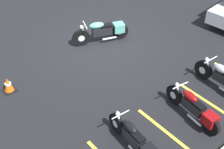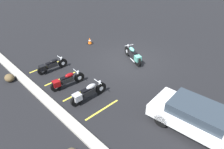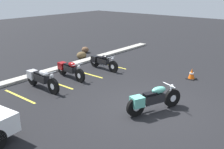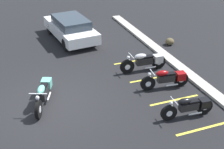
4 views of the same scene
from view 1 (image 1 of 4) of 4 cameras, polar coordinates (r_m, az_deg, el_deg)
name	(u,v)px [view 1 (image 1 of 4)]	position (r m, az deg, el deg)	size (l,w,h in m)	color
ground	(104,45)	(12.16, -1.52, 5.48)	(60.00, 60.00, 0.00)	black
motorcycle_teal_featured	(104,31)	(12.12, -1.55, 7.96)	(2.12, 1.03, 0.88)	black
parked_bike_1	(195,108)	(9.11, 14.88, -5.95)	(0.62, 2.06, 0.81)	black
parked_bike_2	(135,139)	(8.09, 4.23, -11.70)	(0.56, 1.99, 0.78)	black
traffic_cone	(8,85)	(10.38, -18.45, -1.83)	(0.40, 0.40, 0.51)	black
stall_line_1	(206,101)	(10.06, 16.89, -4.70)	(0.10, 2.10, 0.00)	gold
stall_line_2	(165,131)	(8.92, 9.63, -10.11)	(0.10, 2.10, 0.00)	gold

